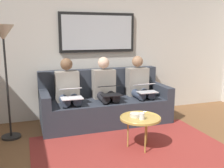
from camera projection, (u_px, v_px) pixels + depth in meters
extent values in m
cube|color=beige|center=(96.00, 46.00, 4.79)|extent=(6.00, 0.12, 2.60)
cube|color=maroon|center=(133.00, 151.00, 3.42)|extent=(2.60, 1.80, 0.01)
cube|color=#2D333D|center=(106.00, 110.00, 4.50)|extent=(2.20, 0.90, 0.42)
cube|color=#2D333D|center=(100.00, 82.00, 4.73)|extent=(2.20, 0.20, 0.48)
cube|color=#2D333D|center=(158.00, 89.00, 4.76)|extent=(0.14, 0.90, 0.20)
cube|color=#2D333D|center=(44.00, 98.00, 4.11)|extent=(0.14, 0.90, 0.20)
cube|color=black|center=(98.00, 33.00, 4.66)|extent=(1.40, 0.04, 0.71)
cube|color=#B2B7BC|center=(98.00, 33.00, 4.64)|extent=(1.30, 0.01, 0.61)
cylinder|color=tan|center=(140.00, 118.00, 3.43)|extent=(0.55, 0.55, 0.03)
torus|color=tan|center=(140.00, 117.00, 3.42)|extent=(0.55, 0.55, 0.02)
cylinder|color=#B28E42|center=(145.00, 138.00, 3.32)|extent=(0.02, 0.02, 0.41)
cylinder|color=#B28E42|center=(147.00, 130.00, 3.59)|extent=(0.02, 0.02, 0.41)
cylinder|color=#B28E42|center=(128.00, 133.00, 3.50)|extent=(0.02, 0.02, 0.41)
cylinder|color=silver|center=(142.00, 116.00, 3.33)|extent=(0.07, 0.07, 0.09)
cylinder|color=beige|center=(135.00, 115.00, 3.44)|extent=(0.14, 0.14, 0.05)
cube|color=gray|center=(137.00, 82.00, 4.70)|extent=(0.38, 0.22, 0.50)
sphere|color=#997051|center=(137.00, 61.00, 4.63)|extent=(0.20, 0.20, 0.20)
cylinder|color=#384256|center=(146.00, 93.00, 4.57)|extent=(0.14, 0.42, 0.14)
cylinder|color=#384256|center=(137.00, 94.00, 4.51)|extent=(0.14, 0.42, 0.14)
cylinder|color=#384256|center=(151.00, 112.00, 4.43)|extent=(0.11, 0.11, 0.42)
cylinder|color=#384256|center=(142.00, 113.00, 4.37)|extent=(0.11, 0.11, 0.42)
cube|color=silver|center=(147.00, 92.00, 4.33)|extent=(0.33, 0.20, 0.01)
cube|color=silver|center=(144.00, 85.00, 4.43)|extent=(0.33, 0.20, 0.07)
cube|color=#A5C6EA|center=(144.00, 84.00, 4.43)|extent=(0.30, 0.17, 0.05)
cube|color=gray|center=(104.00, 84.00, 4.50)|extent=(0.38, 0.22, 0.50)
sphere|color=beige|center=(104.00, 63.00, 4.43)|extent=(0.20, 0.20, 0.20)
cylinder|color=#232328|center=(112.00, 96.00, 4.37)|extent=(0.14, 0.42, 0.14)
cylinder|color=#232328|center=(102.00, 97.00, 4.31)|extent=(0.14, 0.42, 0.14)
cylinder|color=#232328|center=(117.00, 115.00, 4.23)|extent=(0.11, 0.11, 0.42)
cylinder|color=#232328|center=(106.00, 117.00, 4.17)|extent=(0.11, 0.11, 0.42)
cube|color=black|center=(111.00, 95.00, 4.13)|extent=(0.32, 0.22, 0.01)
cube|color=black|center=(109.00, 86.00, 4.23)|extent=(0.32, 0.22, 0.06)
cube|color=#A5C6EA|center=(109.00, 86.00, 4.23)|extent=(0.29, 0.19, 0.05)
cube|color=gray|center=(67.00, 86.00, 4.30)|extent=(0.38, 0.22, 0.50)
sphere|color=brown|center=(66.00, 64.00, 4.22)|extent=(0.20, 0.20, 0.20)
cylinder|color=#384256|center=(75.00, 99.00, 4.16)|extent=(0.14, 0.42, 0.14)
cylinder|color=#384256|center=(64.00, 100.00, 4.11)|extent=(0.14, 0.42, 0.14)
cylinder|color=#384256|center=(78.00, 120.00, 4.02)|extent=(0.11, 0.11, 0.42)
cylinder|color=#384256|center=(67.00, 121.00, 3.97)|extent=(0.11, 0.11, 0.42)
cube|color=white|center=(72.00, 98.00, 3.93)|extent=(0.33, 0.23, 0.01)
cube|color=white|center=(70.00, 89.00, 4.03)|extent=(0.33, 0.22, 0.07)
cube|color=#A5C6EA|center=(70.00, 89.00, 4.03)|extent=(0.30, 0.19, 0.06)
cylinder|color=black|center=(11.00, 137.00, 3.86)|extent=(0.28, 0.28, 0.03)
cylinder|color=black|center=(7.00, 89.00, 3.71)|extent=(0.03, 0.03, 1.50)
cone|color=beige|center=(3.00, 33.00, 3.56)|extent=(0.32, 0.32, 0.22)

